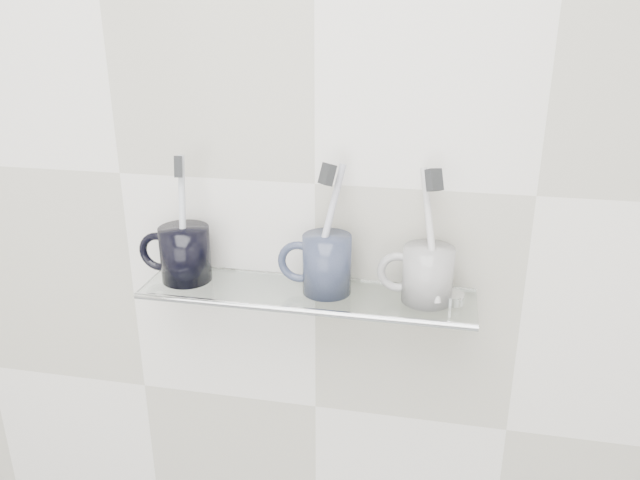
% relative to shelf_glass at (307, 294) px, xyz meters
% --- Properties ---
extents(wall_back, '(2.50, 0.00, 2.50)m').
position_rel_shelf_glass_xyz_m(wall_back, '(0.00, 0.06, 0.15)').
color(wall_back, silver).
rests_on(wall_back, ground).
extents(shelf_glass, '(0.50, 0.12, 0.01)m').
position_rel_shelf_glass_xyz_m(shelf_glass, '(0.00, 0.00, 0.00)').
color(shelf_glass, silver).
rests_on(shelf_glass, wall_back).
extents(shelf_rail, '(0.50, 0.01, 0.01)m').
position_rel_shelf_glass_xyz_m(shelf_rail, '(0.00, -0.06, 0.00)').
color(shelf_rail, silver).
rests_on(shelf_rail, shelf_glass).
extents(bracket_left, '(0.02, 0.03, 0.02)m').
position_rel_shelf_glass_xyz_m(bracket_left, '(-0.21, 0.05, -0.01)').
color(bracket_left, silver).
rests_on(bracket_left, wall_back).
extents(bracket_right, '(0.02, 0.03, 0.02)m').
position_rel_shelf_glass_xyz_m(bracket_right, '(0.21, 0.05, -0.01)').
color(bracket_right, silver).
rests_on(bracket_right, wall_back).
extents(mug_left, '(0.10, 0.10, 0.09)m').
position_rel_shelf_glass_xyz_m(mug_left, '(-0.19, 0.00, 0.05)').
color(mug_left, black).
rests_on(mug_left, shelf_glass).
extents(mug_left_handle, '(0.06, 0.01, 0.06)m').
position_rel_shelf_glass_xyz_m(mug_left_handle, '(-0.24, 0.00, 0.05)').
color(mug_left_handle, black).
rests_on(mug_left_handle, mug_left).
extents(toothbrush_left, '(0.01, 0.04, 0.19)m').
position_rel_shelf_glass_xyz_m(toothbrush_left, '(-0.19, 0.00, 0.10)').
color(toothbrush_left, silver).
rests_on(toothbrush_left, mug_left).
extents(bristles_left, '(0.02, 0.03, 0.03)m').
position_rel_shelf_glass_xyz_m(bristles_left, '(-0.19, 0.00, 0.19)').
color(bristles_left, '#262729').
rests_on(bristles_left, toothbrush_left).
extents(mug_center, '(0.09, 0.09, 0.09)m').
position_rel_shelf_glass_xyz_m(mug_center, '(0.03, 0.00, 0.05)').
color(mug_center, '#22293E').
rests_on(mug_center, shelf_glass).
extents(mug_center_handle, '(0.07, 0.01, 0.07)m').
position_rel_shelf_glass_xyz_m(mug_center_handle, '(-0.01, 0.00, 0.05)').
color(mug_center_handle, '#22293E').
rests_on(mug_center_handle, mug_center).
extents(toothbrush_center, '(0.05, 0.06, 0.18)m').
position_rel_shelf_glass_xyz_m(toothbrush_center, '(0.03, 0.00, 0.10)').
color(toothbrush_center, '#B6B5CD').
rests_on(toothbrush_center, mug_center).
extents(bristles_center, '(0.03, 0.03, 0.03)m').
position_rel_shelf_glass_xyz_m(bristles_center, '(0.03, 0.00, 0.19)').
color(bristles_center, '#262729').
rests_on(bristles_center, toothbrush_center).
extents(mug_right, '(0.09, 0.09, 0.08)m').
position_rel_shelf_glass_xyz_m(mug_right, '(0.18, 0.00, 0.05)').
color(mug_right, white).
rests_on(mug_right, shelf_glass).
extents(mug_right_handle, '(0.06, 0.01, 0.06)m').
position_rel_shelf_glass_xyz_m(mug_right_handle, '(0.13, 0.00, 0.05)').
color(mug_right_handle, white).
rests_on(mug_right_handle, mug_right).
extents(toothbrush_right, '(0.05, 0.08, 0.18)m').
position_rel_shelf_glass_xyz_m(toothbrush_right, '(0.18, 0.00, 0.10)').
color(toothbrush_right, silver).
rests_on(toothbrush_right, mug_right).
extents(bristles_right, '(0.03, 0.03, 0.04)m').
position_rel_shelf_glass_xyz_m(bristles_right, '(0.18, 0.00, 0.19)').
color(bristles_right, '#262729').
rests_on(bristles_right, toothbrush_right).
extents(chrome_cap, '(0.04, 0.04, 0.01)m').
position_rel_shelf_glass_xyz_m(chrome_cap, '(0.21, 0.00, 0.01)').
color(chrome_cap, silver).
rests_on(chrome_cap, shelf_glass).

